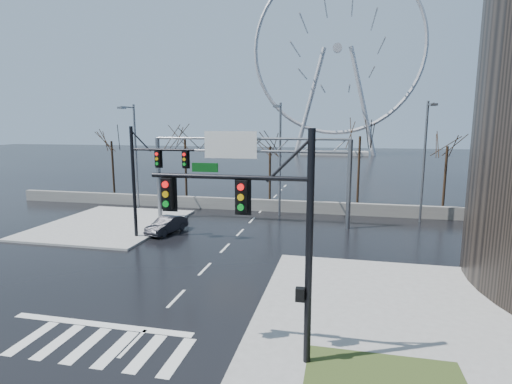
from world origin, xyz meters
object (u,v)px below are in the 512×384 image
(signal_mast_near, at_px, (268,225))
(ferris_wheel, at_px, (337,55))
(signal_mast_far, at_px, (148,172))
(car, at_px, (167,225))
(sign_gantry, at_px, (244,161))

(signal_mast_near, distance_m, ferris_wheel, 101.29)
(signal_mast_near, relative_size, ferris_wheel, 0.16)
(signal_mast_far, height_order, car, signal_mast_far)
(sign_gantry, bearing_deg, signal_mast_far, -132.47)
(signal_mast_near, xyz_separation_m, sign_gantry, (-5.52, 19.00, 0.31))
(ferris_wheel, bearing_deg, sign_gantry, -93.84)
(car, bearing_deg, signal_mast_near, -40.85)
(sign_gantry, height_order, ferris_wheel, ferris_wheel)
(signal_mast_far, bearing_deg, ferris_wheel, 82.80)
(ferris_wheel, height_order, car, ferris_wheel)
(signal_mast_near, bearing_deg, sign_gantry, 106.19)
(signal_mast_far, bearing_deg, car, 75.12)
(signal_mast_far, distance_m, ferris_wheel, 89.30)
(signal_mast_near, distance_m, car, 18.62)
(car, bearing_deg, sign_gantry, 53.81)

